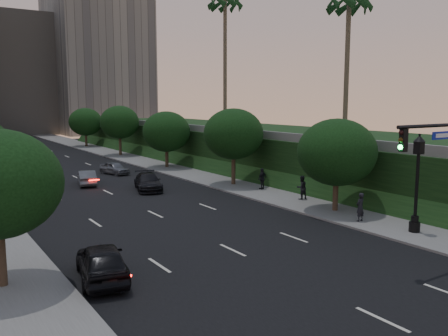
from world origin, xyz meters
TOP-DOWN VIEW (x-y plane):
  - ground at (0.00, 0.00)m, footprint 160.00×160.00m
  - road_surface at (0.00, 30.00)m, footprint 16.00×140.00m
  - sidewalk_right at (10.25, 30.00)m, footprint 4.50×140.00m
  - embankment at (22.00, 28.00)m, footprint 18.00×90.00m
  - parapet_wall at (13.50, 28.00)m, footprint 0.35×90.00m
  - office_block_mid at (6.00, 102.00)m, footprint 22.00×18.00m
  - office_block_right at (24.00, 96.00)m, footprint 20.00×22.00m
  - tree_right_a at (10.30, 8.00)m, footprint 5.20×5.20m
  - tree_right_b at (10.30, 20.00)m, footprint 5.20×5.20m
  - tree_right_c at (10.30, 33.00)m, footprint 5.20×5.20m
  - tree_right_d at (10.30, 47.00)m, footprint 5.20×5.20m
  - tree_right_e at (10.30, 62.00)m, footprint 5.20×5.20m
  - palm_mid at (17.50, 14.00)m, footprint 3.20×3.20m
  - palm_far at (16.00, 30.00)m, footprint 3.20×3.20m
  - street_lamp at (10.10, 1.86)m, footprint 0.64×0.64m
  - sedan_near_left at (-6.70, 4.79)m, footprint 2.74×4.87m
  - sedan_mid_left at (-0.38, 27.27)m, footprint 2.24×4.24m
  - sedan_far_left at (-3.09, 46.75)m, footprint 3.51×5.69m
  - sedan_near_right at (3.14, 22.09)m, footprint 3.29×5.20m
  - sedan_far_right at (3.88, 31.89)m, footprint 2.40×3.98m
  - pedestrian_a at (9.38, 5.11)m, footprint 0.68×0.48m
  - pedestrian_b at (10.83, 11.87)m, footprint 0.89×0.72m
  - pedestrian_c at (10.88, 16.64)m, footprint 1.11×0.69m

SIDE VIEW (x-z plane):
  - ground at x=0.00m, z-range 0.00..0.00m
  - road_surface at x=0.00m, z-range 0.00..0.02m
  - sidewalk_right at x=10.25m, z-range 0.00..0.15m
  - sedan_far_right at x=3.88m, z-range 0.00..1.27m
  - sedan_mid_left at x=-0.38m, z-range 0.00..1.33m
  - sedan_near_right at x=3.14m, z-range 0.00..1.40m
  - sedan_far_left at x=-3.09m, z-range 0.00..1.47m
  - sedan_near_left at x=-6.70m, z-range 0.00..1.57m
  - pedestrian_a at x=9.38m, z-range 0.15..1.89m
  - pedestrian_c at x=10.88m, z-range 0.15..1.91m
  - pedestrian_b at x=10.83m, z-range 0.15..1.91m
  - embankment at x=22.00m, z-range 0.00..4.00m
  - street_lamp at x=10.10m, z-range -0.18..5.44m
  - tree_right_a at x=10.30m, z-range 0.90..7.14m
  - tree_right_c at x=10.30m, z-range 0.90..7.14m
  - tree_right_e at x=10.30m, z-range 0.90..7.14m
  - parapet_wall at x=13.50m, z-range 4.00..4.70m
  - tree_right_b at x=10.30m, z-range 1.15..7.88m
  - tree_right_d at x=10.30m, z-range 1.15..7.88m
  - office_block_mid at x=6.00m, z-range 0.00..26.00m
  - palm_mid at x=17.50m, z-range 8.82..21.82m
  - palm_far at x=16.00m, z-range 9.89..25.39m
  - office_block_right at x=24.00m, z-range 0.00..36.00m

